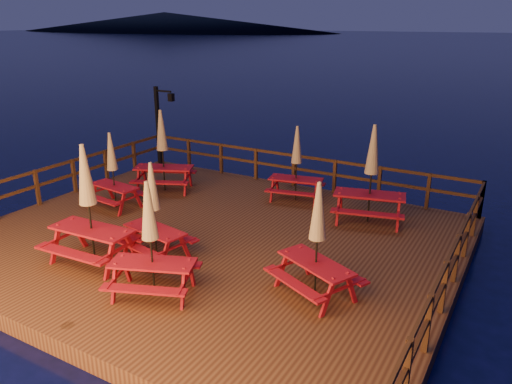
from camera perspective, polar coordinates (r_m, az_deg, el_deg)
ground at (r=13.21m, az=-5.09°, el=-6.65°), size 500.00×500.00×0.00m
deck at (r=13.12m, az=-5.12°, el=-5.86°), size 12.00×10.00×0.40m
deck_piles at (r=13.34m, az=-5.06°, el=-7.81°), size 11.44×9.44×1.40m
railing at (r=14.14m, az=-1.11°, el=0.30°), size 11.80×9.75×1.10m
lamp_post at (r=19.15m, az=-10.80°, el=8.17°), size 0.85×0.18×3.00m
headland_left at (r=260.26m, az=-10.39°, el=18.58°), size 180.00×84.00×9.00m
picnic_table_0 at (r=15.24m, az=4.65°, el=3.40°), size 1.87×1.65×2.33m
picnic_table_1 at (r=11.73m, az=-18.61°, el=-1.20°), size 2.04×1.71×2.80m
picnic_table_2 at (r=9.93m, az=6.99°, el=-5.23°), size 2.12×1.97×2.42m
picnic_table_3 at (r=15.19m, az=-16.07°, el=2.52°), size 1.72×1.47×2.27m
picnic_table_4 at (r=10.06m, az=-11.97°, el=-5.14°), size 2.10×1.93×2.43m
picnic_table_5 at (r=11.74m, az=-11.64°, el=-1.87°), size 1.82×1.59×2.30m
picnic_table_6 at (r=16.32m, az=-10.63°, el=4.81°), size 2.33×2.17×2.66m
picnic_table_7 at (r=13.78m, az=13.05°, el=2.16°), size 2.24×1.99×2.73m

